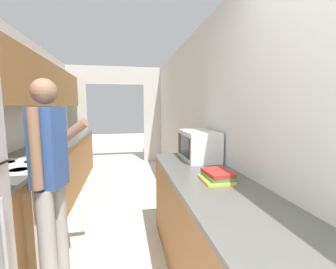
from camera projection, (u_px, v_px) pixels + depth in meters
wall_left at (10, 106)px, 2.68m from camera, size 0.38×7.99×2.50m
wall_right at (207, 126)px, 2.76m from camera, size 0.06×7.99×2.50m
wall_far_with_doorway at (116, 109)px, 5.85m from camera, size 2.75×0.06×2.50m
counter_left at (57, 171)px, 3.61m from camera, size 0.62×4.30×0.92m
counter_right at (212, 236)px, 1.79m from camera, size 0.62×2.14×0.92m
range_oven at (16, 210)px, 2.22m from camera, size 0.66×0.72×1.06m
person at (50, 178)px, 1.79m from camera, size 0.54×0.44×1.70m
microwave at (199, 145)px, 2.41m from camera, size 0.34×0.52×0.31m
book_stack at (218, 176)px, 1.73m from camera, size 0.24×0.27×0.07m
knife at (31, 154)px, 2.63m from camera, size 0.15×0.29×0.02m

